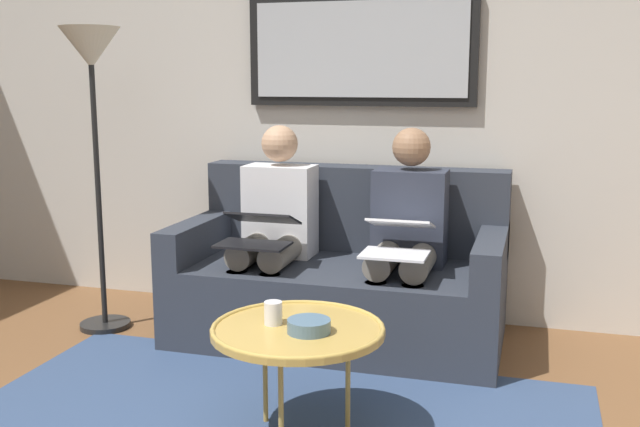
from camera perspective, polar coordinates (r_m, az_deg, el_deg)
name	(u,v)px	position (r m, az deg, el deg)	size (l,w,h in m)	color
wall_rear	(364,94)	(4.38, 3.36, 9.14)	(6.00, 0.12, 2.60)	beige
couch	(342,279)	(4.06, 1.67, -5.04)	(1.73, 0.90, 0.90)	#2D333D
framed_mirror	(360,49)	(4.29, 3.11, 12.46)	(1.32, 0.05, 0.63)	black
coffee_table	(298,331)	(2.87, -1.71, -8.98)	(0.67, 0.67, 0.47)	tan
cup	(273,313)	(2.89, -3.61, -7.63)	(0.07, 0.07, 0.09)	silver
bowl	(309,326)	(2.80, -0.86, -8.62)	(0.16, 0.16, 0.05)	slate
person_left	(406,232)	(3.85, 6.64, -1.44)	(0.38, 0.58, 1.14)	#2D3342
laptop_white	(398,237)	(3.62, 6.02, -1.78)	(0.31, 0.39, 0.17)	white
person_right	(274,225)	(4.03, -3.53, -0.86)	(0.38, 0.58, 1.14)	silver
laptop_black	(258,230)	(3.81, -4.74, -1.24)	(0.36, 0.36, 0.16)	black
standing_lamp	(92,82)	(4.21, -17.08, 9.63)	(0.32, 0.32, 1.66)	black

